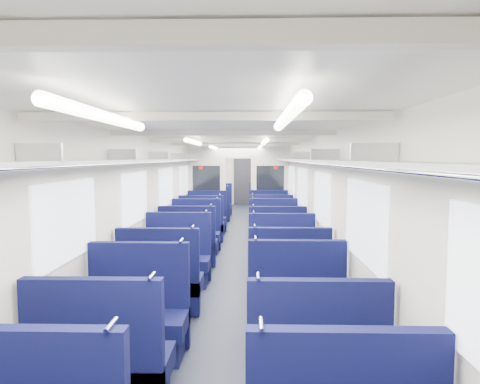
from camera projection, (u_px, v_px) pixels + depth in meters
name	position (u px, v px, depth m)	size (l,w,h in m)	color
floor	(235.00, 250.00, 9.18)	(2.80, 18.00, 0.01)	black
ceiling	(235.00, 142.00, 8.99)	(2.80, 18.00, 0.01)	silver
wall_left	(171.00, 196.00, 9.12)	(0.02, 18.00, 2.35)	beige
dado_left	(172.00, 234.00, 9.19)	(0.03, 17.90, 0.70)	black
wall_right	(300.00, 197.00, 9.05)	(0.02, 18.00, 2.35)	beige
dado_right	(298.00, 234.00, 9.12)	(0.03, 17.90, 0.70)	black
wall_far	(243.00, 177.00, 18.06)	(2.80, 0.02, 2.35)	beige
luggage_rack_left	(179.00, 160.00, 9.05)	(0.36, 17.40, 0.18)	#B2B5BA
luggage_rack_right	(291.00, 160.00, 8.99)	(0.36, 17.40, 0.18)	#B2B5BA
windows	(234.00, 187.00, 8.61)	(2.78, 15.60, 0.75)	white
ceiling_fittings	(235.00, 145.00, 8.74)	(2.70, 16.06, 0.11)	beige
end_door	(243.00, 181.00, 18.01)	(0.75, 0.06, 2.00)	black
bulkhead	(238.00, 186.00, 11.51)	(2.80, 0.10, 2.35)	beige
seat_4	(101.00, 371.00, 3.25)	(1.05, 0.58, 1.17)	#0C0F3C
seat_5	(315.00, 373.00, 3.22)	(1.05, 0.58, 1.17)	#0C0F3C
seat_6	(136.00, 320.00, 4.27)	(1.05, 0.58, 1.17)	#0C0F3C
seat_7	(298.00, 316.00, 4.38)	(1.05, 0.58, 1.17)	#0C0F3C
seat_8	(161.00, 285.00, 5.43)	(1.05, 0.58, 1.17)	#0C0F3C
seat_9	(288.00, 285.00, 5.47)	(1.05, 0.58, 1.17)	#0C0F3C
seat_10	(177.00, 262.00, 6.67)	(1.05, 0.58, 1.17)	#0C0F3C
seat_11	(282.00, 264.00, 6.53)	(1.05, 0.58, 1.17)	#0C0F3C
seat_12	(188.00, 246.00, 7.83)	(1.05, 0.58, 1.17)	#0C0F3C
seat_13	(277.00, 247.00, 7.78)	(1.05, 0.58, 1.17)	#0C0F3C
seat_14	(196.00, 236.00, 8.89)	(1.05, 0.58, 1.17)	#0C0F3C
seat_15	(273.00, 235.00, 8.98)	(1.05, 0.58, 1.17)	#0C0F3C
seat_16	(202.00, 227.00, 10.01)	(1.05, 0.58, 1.17)	#0C0F3C
seat_17	(271.00, 226.00, 10.15)	(1.05, 0.58, 1.17)	#0C0F3C
seat_18	(207.00, 220.00, 11.14)	(1.05, 0.58, 1.17)	#0C0F3C
seat_19	(269.00, 219.00, 11.28)	(1.05, 0.58, 1.17)	#0C0F3C
seat_20	(214.00, 210.00, 13.29)	(1.05, 0.58, 1.17)	#0C0F3C
seat_21	(266.00, 211.00, 13.16)	(1.05, 0.58, 1.17)	#0C0F3C
seat_22	(216.00, 206.00, 14.38)	(1.05, 0.58, 1.17)	#0C0F3C
seat_23	(265.00, 206.00, 14.51)	(1.05, 0.58, 1.17)	#0C0F3C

